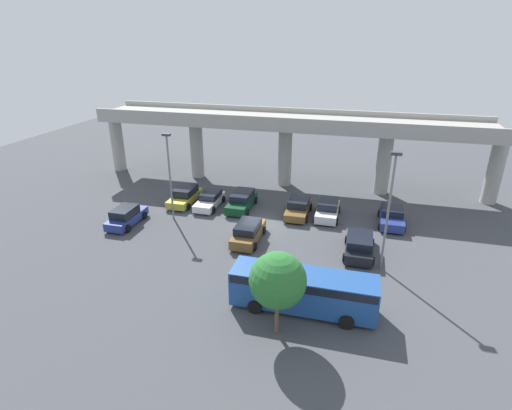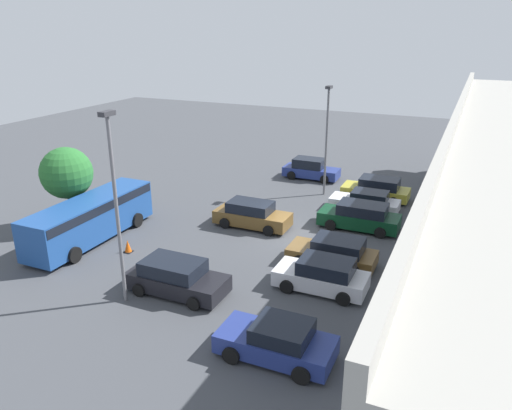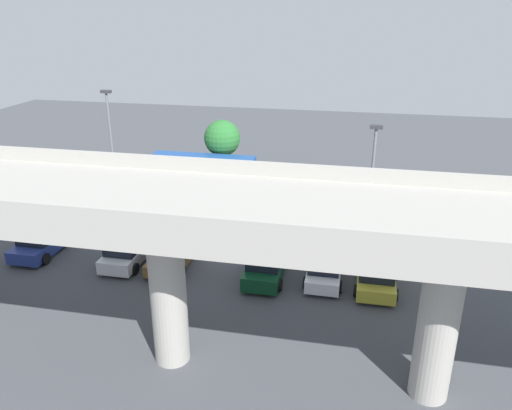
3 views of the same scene
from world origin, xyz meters
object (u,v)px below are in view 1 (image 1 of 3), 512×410
object	(u,v)px
parked_car_2	(210,200)
parked_car_8	(392,217)
shuttle_bus	(303,288)
parked_car_6	(328,209)
lamp_post_near_aisle	(389,204)
traffic_cone	(317,279)
parked_car_3	(242,201)
parked_car_0	(126,216)
parked_car_4	(248,232)
parked_car_7	(359,245)
tree_front_left	(278,280)
parked_car_1	(185,196)
lamp_post_mid_lot	(169,170)
parked_car_5	(298,207)

from	to	relation	value
parked_car_2	parked_car_8	world-z (taller)	parked_car_8
parked_car_2	shuttle_bus	world-z (taller)	shuttle_bus
parked_car_6	lamp_post_near_aisle	xyz separation A→B (m)	(4.56, -7.87, 4.24)
parked_car_6	traffic_cone	distance (m)	10.97
parked_car_3	parked_car_0	bearing A→B (deg)	-55.52
parked_car_2	traffic_cone	distance (m)	15.74
parked_car_4	parked_car_7	distance (m)	8.75
tree_front_left	parked_car_1	bearing A→B (deg)	128.47
parked_car_1	lamp_post_mid_lot	bearing A→B (deg)	7.97
shuttle_bus	tree_front_left	bearing A→B (deg)	-113.39
parked_car_0	shuttle_bus	xyz separation A→B (m)	(16.79, -7.73, 0.70)
parked_car_1	parked_car_7	xyz separation A→B (m)	(17.01, -5.90, 0.01)
parked_car_4	shuttle_bus	world-z (taller)	shuttle_bus
parked_car_6	tree_front_left	bearing A→B (deg)	-4.28
tree_front_left	parked_car_7	bearing A→B (deg)	67.60
parked_car_7	traffic_cone	bearing A→B (deg)	151.58
lamp_post_mid_lot	tree_front_left	xyz separation A→B (m)	(12.28, -12.39, -1.16)
parked_car_2	parked_car_5	distance (m)	8.65
shuttle_bus	lamp_post_near_aisle	xyz separation A→B (m)	(4.71, 5.99, 3.52)
parked_car_7	shuttle_bus	size ratio (longest dim) A/B	0.54
parked_car_8	shuttle_bus	distance (m)	14.99
traffic_cone	lamp_post_mid_lot	bearing A→B (deg)	153.28
parked_car_2	parked_car_3	distance (m)	3.18
parked_car_2	parked_car_6	bearing A→B (deg)	92.13
parked_car_0	parked_car_3	world-z (taller)	parked_car_0
parked_car_1	lamp_post_near_aisle	bearing A→B (deg)	67.68
parked_car_2	lamp_post_mid_lot	distance (m)	5.73
shuttle_bus	parked_car_5	bearing A→B (deg)	100.44
parked_car_5	parked_car_3	bearing A→B (deg)	-91.04
parked_car_5	parked_car_7	xyz separation A→B (m)	(5.66, -5.94, 0.03)
parked_car_2	parked_car_0	bearing A→B (deg)	-44.58
shuttle_bus	parked_car_3	bearing A→B (deg)	120.16
shuttle_bus	parked_car_2	bearing A→B (deg)	129.70
parked_car_3	shuttle_bus	distance (m)	15.94
traffic_cone	parked_car_8	bearing A→B (deg)	64.46
lamp_post_mid_lot	tree_front_left	distance (m)	17.49
parked_car_1	traffic_cone	bearing A→B (deg)	53.38
parked_car_4	parked_car_7	world-z (taller)	parked_car_4
parked_car_8	tree_front_left	size ratio (longest dim) A/B	0.88
parked_car_3	lamp_post_mid_lot	size ratio (longest dim) A/B	0.62
parked_car_3	parked_car_7	world-z (taller)	parked_car_3
parked_car_1	shuttle_bus	bearing A→B (deg)	45.53
parked_car_3	parked_car_8	size ratio (longest dim) A/B	1.10
parked_car_4	lamp_post_mid_lot	size ratio (longest dim) A/B	0.60
parked_car_6	tree_front_left	world-z (taller)	tree_front_left
parked_car_8	parked_car_2	bearing A→B (deg)	-88.72
parked_car_0	parked_car_7	distance (m)	19.93
parked_car_2	parked_car_6	world-z (taller)	parked_car_6
parked_car_3	parked_car_4	bearing A→B (deg)	21.22
parked_car_3	parked_car_5	xyz separation A→B (m)	(5.48, -0.10, -0.05)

